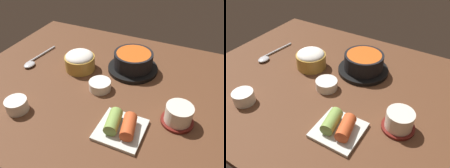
% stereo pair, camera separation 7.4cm
% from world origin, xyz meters
% --- Properties ---
extents(dining_table, '(1.00, 0.76, 0.02)m').
position_xyz_m(dining_table, '(0.00, 0.00, 0.01)').
color(dining_table, '#56331E').
rests_on(dining_table, ground).
extents(stone_pot, '(0.18, 0.18, 0.07)m').
position_xyz_m(stone_pot, '(0.04, 0.12, 0.05)').
color(stone_pot, black).
rests_on(stone_pot, dining_table).
extents(rice_bowl, '(0.11, 0.11, 0.07)m').
position_xyz_m(rice_bowl, '(-0.14, 0.05, 0.06)').
color(rice_bowl, '#B78C38').
rests_on(rice_bowl, dining_table).
extents(tea_cup_with_saucer, '(0.09, 0.09, 0.06)m').
position_xyz_m(tea_cup_with_saucer, '(0.24, -0.07, 0.05)').
color(tea_cup_with_saucer, maroon).
rests_on(tea_cup_with_saucer, dining_table).
extents(banchan_cup_center, '(0.07, 0.07, 0.03)m').
position_xyz_m(banchan_cup_center, '(-0.02, -0.03, 0.04)').
color(banchan_cup_center, white).
rests_on(banchan_cup_center, dining_table).
extents(kimchi_plate, '(0.12, 0.12, 0.05)m').
position_xyz_m(kimchi_plate, '(0.11, -0.16, 0.04)').
color(kimchi_plate, silver).
rests_on(kimchi_plate, dining_table).
extents(side_bowl_near, '(0.06, 0.06, 0.04)m').
position_xyz_m(side_bowl_near, '(-0.20, -0.21, 0.04)').
color(side_bowl_near, white).
rests_on(side_bowl_near, dining_table).
extents(spoon, '(0.04, 0.18, 0.01)m').
position_xyz_m(spoon, '(-0.33, 0.01, 0.03)').
color(spoon, '#B7B7BC').
rests_on(spoon, dining_table).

